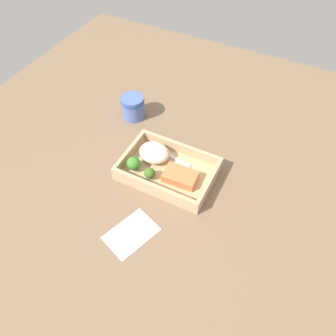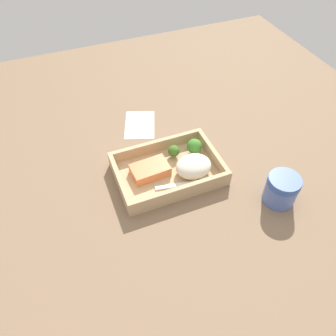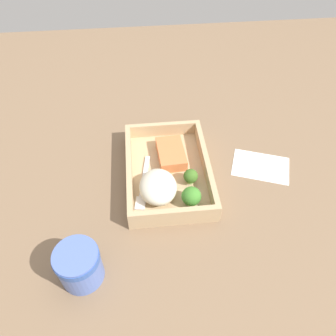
% 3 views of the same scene
% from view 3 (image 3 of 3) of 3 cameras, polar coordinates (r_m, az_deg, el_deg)
% --- Properties ---
extents(ground_plane, '(1.60, 1.60, 0.02)m').
position_cam_3_polar(ground_plane, '(0.79, 0.00, -1.80)').
color(ground_plane, '#7B6147').
extents(takeout_tray, '(0.28, 0.19, 0.01)m').
position_cam_3_polar(takeout_tray, '(0.78, 0.00, -1.04)').
color(takeout_tray, tan).
rests_on(takeout_tray, ground_plane).
extents(tray_rim, '(0.28, 0.19, 0.04)m').
position_cam_3_polar(tray_rim, '(0.76, 0.00, 0.15)').
color(tray_rim, tan).
rests_on(tray_rim, takeout_tray).
extents(salmon_fillet, '(0.10, 0.07, 0.03)m').
position_cam_3_polar(salmon_fillet, '(0.80, 0.53, 2.51)').
color(salmon_fillet, '#DC7542').
rests_on(salmon_fillet, takeout_tray).
extents(mashed_potatoes, '(0.10, 0.08, 0.05)m').
position_cam_3_polar(mashed_potatoes, '(0.71, -1.76, -3.30)').
color(mashed_potatoes, beige).
rests_on(mashed_potatoes, takeout_tray).
extents(broccoli_floret_1, '(0.04, 0.04, 0.05)m').
position_cam_3_polar(broccoli_floret_1, '(0.70, 4.08, -4.98)').
color(broccoli_floret_1, '#8BA264').
rests_on(broccoli_floret_1, takeout_tray).
extents(broccoli_floret_2, '(0.03, 0.03, 0.04)m').
position_cam_3_polar(broccoli_floret_2, '(0.74, 3.97, -1.45)').
color(broccoli_floret_2, '#739F51').
rests_on(broccoli_floret_2, takeout_tray).
extents(fork, '(0.16, 0.04, 0.00)m').
position_cam_3_polar(fork, '(0.75, -4.31, -2.99)').
color(fork, silver).
rests_on(fork, takeout_tray).
extents(paper_cup, '(0.08, 0.08, 0.08)m').
position_cam_3_polar(paper_cup, '(0.63, -15.27, -15.87)').
color(paper_cup, '#526BB7').
rests_on(paper_cup, ground_plane).
extents(receipt_slip, '(0.13, 0.16, 0.00)m').
position_cam_3_polar(receipt_slip, '(0.83, 15.85, 0.30)').
color(receipt_slip, white).
rests_on(receipt_slip, ground_plane).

